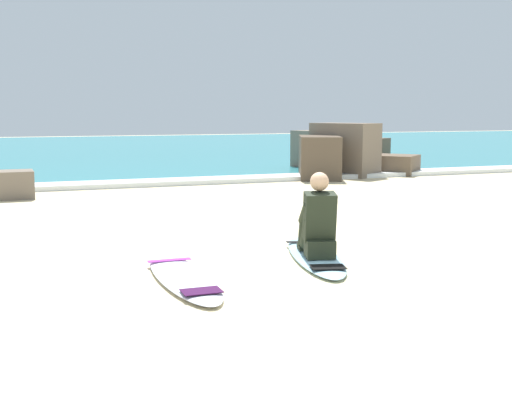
% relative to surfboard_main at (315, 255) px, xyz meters
% --- Properties ---
extents(ground_plane, '(80.00, 80.00, 0.00)m').
position_rel_surfboard_main_xyz_m(ground_plane, '(-0.54, -0.65, -0.04)').
color(ground_plane, beige).
extents(sea, '(80.00, 28.00, 0.10)m').
position_rel_surfboard_main_xyz_m(sea, '(-0.54, 21.91, 0.01)').
color(sea, teal).
rests_on(sea, ground).
extents(breaking_foam, '(80.00, 0.90, 0.11)m').
position_rel_surfboard_main_xyz_m(breaking_foam, '(-0.54, 8.21, 0.02)').
color(breaking_foam, white).
rests_on(breaking_foam, ground).
extents(surfboard_main, '(1.09, 2.31, 0.08)m').
position_rel_surfboard_main_xyz_m(surfboard_main, '(0.00, 0.00, 0.00)').
color(surfboard_main, '#9ED1E5').
rests_on(surfboard_main, ground).
extents(surfer_seated, '(0.51, 0.76, 0.95)m').
position_rel_surfboard_main_xyz_m(surfer_seated, '(-0.04, -0.15, 0.40)').
color(surfer_seated, black).
rests_on(surfer_seated, surfboard_main).
extents(surfboard_spare_near, '(0.55, 2.21, 0.08)m').
position_rel_surfboard_main_xyz_m(surfboard_spare_near, '(-1.67, -0.41, 0.00)').
color(surfboard_spare_near, silver).
rests_on(surfboard_spare_near, ground).
extents(rock_outcrop_distant, '(4.12, 4.29, 1.38)m').
position_rel_surfboard_main_xyz_m(rock_outcrop_distant, '(5.37, 9.33, 0.49)').
color(rock_outcrop_distant, brown).
rests_on(rock_outcrop_distant, ground).
extents(shoreline_rock, '(0.66, 0.70, 0.54)m').
position_rel_surfboard_main_xyz_m(shoreline_rock, '(-3.12, 6.84, 0.24)').
color(shoreline_rock, '#756656').
rests_on(shoreline_rock, ground).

